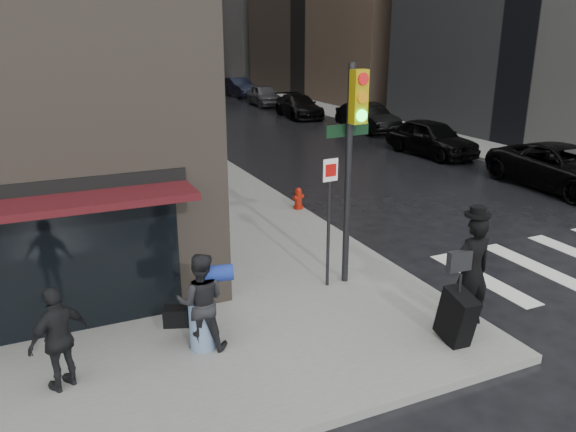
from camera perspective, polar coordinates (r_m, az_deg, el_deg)
name	(u,v)px	position (r m, az deg, el deg)	size (l,w,h in m)	color
ground	(372,333)	(10.55, 8.58, -11.62)	(140.00, 140.00, 0.00)	black
sidewalk_left	(128,122)	(35.35, -15.97, 9.14)	(4.00, 50.00, 0.15)	slate
sidewalk_right	(327,110)	(39.63, 3.97, 10.69)	(3.00, 50.00, 0.15)	slate
man_overcoat	(469,278)	(10.37, 17.87, -6.05)	(1.23, 1.12, 2.27)	black
man_jeans	(201,301)	(9.42, -8.88, -8.58)	(1.18, 0.95, 1.69)	black
man_greycoat	(59,338)	(9.00, -22.23, -11.42)	(1.03, 0.82, 1.63)	black
traffic_light	(351,147)	(11.15, 6.39, 6.97)	(1.12, 0.55, 4.51)	black
fire_hydrant	(298,199)	(16.81, 1.05, 1.71)	(0.38, 0.29, 0.65)	#971709
parked_car_0	(564,168)	(21.58, 26.22, 4.41)	(2.53, 5.49, 1.53)	black
parked_car_1	(431,138)	(25.74, 14.35, 7.73)	(1.87, 4.64, 1.58)	black
parked_car_2	(368,118)	(31.43, 8.10, 9.87)	(1.61, 4.62, 1.52)	black
parked_car_3	(299,106)	(36.57, 1.10, 11.11)	(1.99, 4.89, 1.42)	black
parked_car_4	(264,95)	(42.58, -2.44, 12.16)	(1.79, 4.45, 1.52)	#49494E
parked_car_5	(239,87)	(48.74, -5.04, 12.90)	(1.65, 4.74, 1.56)	black
parked_car_6	(212,82)	(54.78, -7.78, 13.36)	(2.52, 5.47, 1.52)	#45454B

